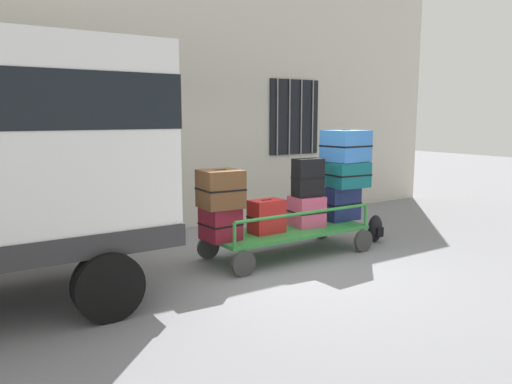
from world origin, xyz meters
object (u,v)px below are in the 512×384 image
Objects in this scene: suitcase_midleft_bottom at (267,216)px; suitcase_midright_middle at (345,174)px; suitcase_center_bottom at (307,211)px; backpack at (375,229)px; luggage_cart at (288,234)px; suitcase_left_middle at (220,189)px; suitcase_midright_bottom at (343,203)px; suitcase_midright_top at (346,146)px; suitcase_left_bottom at (220,224)px; suitcase_center_middle at (308,177)px.

suitcase_midleft_bottom is 1.57m from suitcase_midright_middle.
backpack is at bearing -8.43° from suitcase_center_bottom.
luggage_cart is 4.43× the size of suitcase_left_middle.
suitcase_midright_top is (-0.00, -0.02, 0.91)m from suitcase_midright_bottom.
suitcase_left_middle is at bearing -178.86° from suitcase_center_bottom.
suitcase_midright_top is (2.23, 0.01, 0.49)m from suitcase_left_middle.
suitcase_left_middle is (-0.00, -0.01, 0.47)m from suitcase_left_bottom.
suitcase_midright_top reaches higher than suitcase_center_bottom.
suitcase_center_bottom reaches higher than suitcase_left_bottom.
suitcase_left_middle is 1.13× the size of suitcase_center_bottom.
suitcase_left_bottom is at bearing 179.66° from suitcase_midright_middle.
backpack is at bearing -7.61° from suitcase_center_middle.
suitcase_center_middle is at bearing 172.39° from backpack.
suitcase_left_bottom is at bearing 90.00° from suitcase_left_middle.
suitcase_midright_bottom is at bearing 90.00° from suitcase_midright_top.
suitcase_left_middle is 1.49m from suitcase_center_middle.
suitcase_midleft_bottom is 1.76m from suitcase_midright_top.
suitcase_center_middle is at bearing 0.30° from suitcase_midleft_bottom.
suitcase_left_middle is at bearing -179.59° from suitcase_center_middle.
suitcase_midright_bottom reaches higher than suitcase_center_bottom.
suitcase_midright_middle is (1.49, -0.01, 0.51)m from suitcase_midleft_bottom.
backpack is (1.28, -0.17, -0.91)m from suitcase_center_middle.
suitcase_midright_middle is at bearing -0.34° from suitcase_left_bottom.
luggage_cart is at bearing 174.54° from backpack.
backpack is (0.54, -0.16, -0.91)m from suitcase_midright_middle.
suitcase_center_middle is (0.37, 0.01, 0.80)m from luggage_cart.
suitcase_left_bottom is 0.75× the size of suitcase_midright_middle.
luggage_cart is at bearing -178.14° from suitcase_midright_bottom.
suitcase_midright_middle is 1.44× the size of backpack.
suitcase_left_bottom is 2.43m from suitcase_midright_top.
suitcase_center_bottom is 1.11× the size of backpack.
suitcase_midright_middle is (0.74, -0.03, 0.51)m from suitcase_center_bottom.
suitcase_midright_middle is at bearing -0.33° from suitcase_midleft_bottom.
suitcase_midright_top reaches higher than suitcase_midright_middle.
suitcase_midright_top is 1.46m from backpack.
backpack is at bearing -3.32° from suitcase_left_middle.
backpack is at bearing -5.46° from luggage_cart.
suitcase_left_middle is 1.26× the size of backpack.
suitcase_left_middle is 1.56m from suitcase_center_bottom.
suitcase_midright_bottom reaches higher than luggage_cart.
suitcase_midleft_bottom is 0.90m from suitcase_center_middle.
suitcase_midright_top reaches higher than luggage_cart.
suitcase_center_middle reaches higher than suitcase_midright_middle.
suitcase_midright_top is at bearing 0.08° from suitcase_midleft_bottom.
suitcase_left_middle is 0.96× the size of suitcase_midright_bottom.
suitcase_midleft_bottom is 0.74m from suitcase_center_bottom.
suitcase_left_bottom is 0.82× the size of suitcase_midright_bottom.
suitcase_midright_top is at bearing -1.61° from suitcase_center_bottom.
suitcase_center_bottom is 0.77× the size of suitcase_midright_middle.
suitcase_left_bottom is 0.96× the size of suitcase_midleft_bottom.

